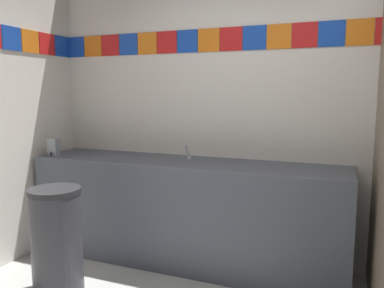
% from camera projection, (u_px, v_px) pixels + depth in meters
% --- Properties ---
extents(wall_back, '(4.41, 0.09, 2.88)m').
position_uv_depth(wall_back, '(290.00, 95.00, 3.14)').
color(wall_back, silver).
rests_on(wall_back, ground_plane).
extents(vanity_counter, '(2.68, 0.59, 0.89)m').
position_uv_depth(vanity_counter, '(184.00, 211.00, 3.27)').
color(vanity_counter, '#4C515B').
rests_on(vanity_counter, ground_plane).
extents(faucet_center, '(0.04, 0.10, 0.14)m').
position_uv_depth(faucet_center, '(188.00, 153.00, 3.28)').
color(faucet_center, silver).
rests_on(faucet_center, vanity_counter).
extents(soap_dispenser, '(0.09, 0.09, 0.16)m').
position_uv_depth(soap_dispenser, '(54.00, 147.00, 3.48)').
color(soap_dispenser, gray).
rests_on(soap_dispenser, vanity_counter).
extents(trash_bin, '(0.37, 0.37, 0.78)m').
position_uv_depth(trash_bin, '(57.00, 241.00, 2.77)').
color(trash_bin, '#333338').
rests_on(trash_bin, ground_plane).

